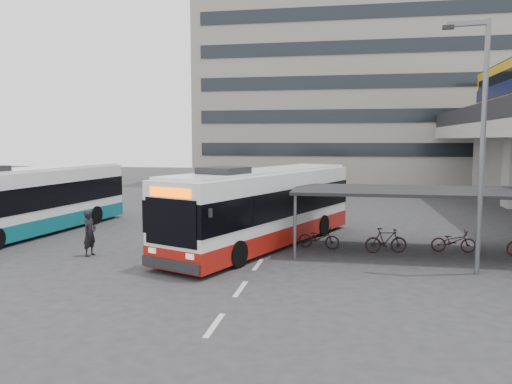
% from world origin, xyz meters
% --- Properties ---
extents(ground, '(120.00, 120.00, 0.00)m').
position_xyz_m(ground, '(0.00, 0.00, 0.00)').
color(ground, '#28282B').
rests_on(ground, ground).
extents(bike_shelter, '(10.00, 4.00, 2.54)m').
position_xyz_m(bike_shelter, '(8.45, 3.00, 1.64)').
color(bike_shelter, '#595B60').
rests_on(bike_shelter, ground).
extents(office_block, '(30.00, 15.00, 25.00)m').
position_xyz_m(office_block, '(6.00, 36.00, 12.50)').
color(office_block, gray).
rests_on(office_block, ground).
extents(road_markings, '(0.15, 7.60, 0.01)m').
position_xyz_m(road_markings, '(2.50, -3.00, 0.01)').
color(road_markings, beige).
rests_on(road_markings, ground).
extents(bus_main, '(6.77, 11.83, 3.47)m').
position_xyz_m(bus_main, '(2.17, 3.37, 1.61)').
color(bus_main, white).
rests_on(bus_main, ground).
extents(bus_teal, '(3.78, 11.66, 3.38)m').
position_xyz_m(bus_teal, '(-9.12, 4.06, 1.57)').
color(bus_teal, white).
rests_on(bus_teal, ground).
extents(pedestrian, '(0.52, 0.71, 1.78)m').
position_xyz_m(pedestrian, '(-4.14, 0.19, 0.89)').
color(pedestrian, black).
rests_on(pedestrian, ground).
extents(lamp_post, '(1.46, 0.35, 8.31)m').
position_xyz_m(lamp_post, '(9.83, 0.10, 4.74)').
color(lamp_post, '#595B60').
rests_on(lamp_post, ground).
extents(sign_totem_north, '(0.59, 0.22, 2.71)m').
position_xyz_m(sign_totem_north, '(-12.56, 8.35, 1.40)').
color(sign_totem_north, '#961D09').
rests_on(sign_totem_north, ground).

